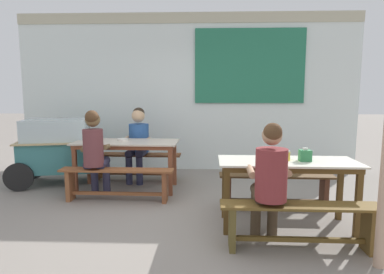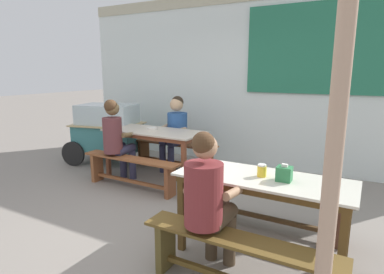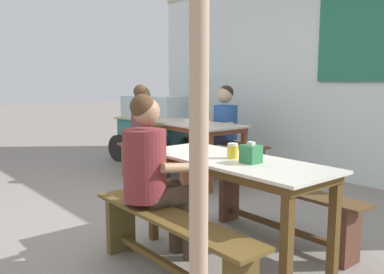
# 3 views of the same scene
# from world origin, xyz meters

# --- Properties ---
(ground_plane) EXTENTS (40.00, 40.00, 0.00)m
(ground_plane) POSITION_xyz_m (0.00, 0.00, 0.00)
(ground_plane) COLOR gray
(backdrop_wall) EXTENTS (6.63, 0.23, 3.05)m
(backdrop_wall) POSITION_xyz_m (0.04, 2.77, 1.60)
(backdrop_wall) COLOR silver
(backdrop_wall) RESTS_ON ground_plane
(dining_table_far) EXTENTS (1.63, 0.73, 0.78)m
(dining_table_far) POSITION_xyz_m (-0.89, 1.27, 0.69)
(dining_table_far) COLOR beige
(dining_table_far) RESTS_ON ground_plane
(dining_table_near) EXTENTS (1.56, 0.64, 0.78)m
(dining_table_near) POSITION_xyz_m (1.27, -0.14, 0.69)
(dining_table_near) COLOR silver
(dining_table_near) RESTS_ON ground_plane
(bench_far_back) EXTENTS (1.60, 0.34, 0.47)m
(bench_far_back) POSITION_xyz_m (-0.88, 1.85, 0.31)
(bench_far_back) COLOR brown
(bench_far_back) RESTS_ON ground_plane
(bench_far_front) EXTENTS (1.61, 0.27, 0.47)m
(bench_far_front) POSITION_xyz_m (-0.91, 0.68, 0.31)
(bench_far_front) COLOR brown
(bench_far_front) RESTS_ON ground_plane
(bench_near_back) EXTENTS (1.50, 0.27, 0.47)m
(bench_near_back) POSITION_xyz_m (1.28, 0.45, 0.30)
(bench_near_back) COLOR #51381F
(bench_near_back) RESTS_ON ground_plane
(bench_near_front) EXTENTS (1.55, 0.29, 0.47)m
(bench_near_front) POSITION_xyz_m (1.27, -0.72, 0.31)
(bench_near_front) COLOR brown
(bench_near_front) RESTS_ON ground_plane
(food_cart) EXTENTS (1.63, 1.10, 1.09)m
(food_cart) POSITION_xyz_m (-2.17, 1.58, 0.63)
(food_cart) COLOR teal
(food_cart) RESTS_ON ground_plane
(person_center_facing) EXTENTS (0.48, 0.54, 1.28)m
(person_center_facing) POSITION_xyz_m (-0.82, 1.79, 0.75)
(person_center_facing) COLOR #2B2E4A
(person_center_facing) RESTS_ON ground_plane
(person_left_back_turned) EXTENTS (0.41, 0.55, 1.30)m
(person_left_back_turned) POSITION_xyz_m (-1.23, 0.77, 0.74)
(person_left_back_turned) COLOR #343450
(person_left_back_turned) RESTS_ON ground_plane
(person_near_front) EXTENTS (0.42, 0.54, 1.26)m
(person_near_front) POSITION_xyz_m (0.98, -0.64, 0.71)
(person_near_front) COLOR #4B3B2A
(person_near_front) RESTS_ON ground_plane
(tissue_box) EXTENTS (0.12, 0.11, 0.15)m
(tissue_box) POSITION_xyz_m (1.46, -0.15, 0.84)
(tissue_box) COLOR #2E7C46
(tissue_box) RESTS_ON dining_table_near
(condiment_jar) EXTENTS (0.08, 0.08, 0.11)m
(condiment_jar) POSITION_xyz_m (1.26, -0.13, 0.83)
(condiment_jar) COLOR yellow
(condiment_jar) RESTS_ON dining_table_near
(soup_bowl) EXTENTS (0.17, 0.17, 0.04)m
(soup_bowl) POSITION_xyz_m (-0.97, 1.31, 0.79)
(soup_bowl) COLOR silver
(soup_bowl) RESTS_ON dining_table_far
(wooden_support_post) EXTENTS (0.09, 0.09, 2.55)m
(wooden_support_post) POSITION_xyz_m (1.89, -1.01, 1.27)
(wooden_support_post) COLOR tan
(wooden_support_post) RESTS_ON ground_plane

